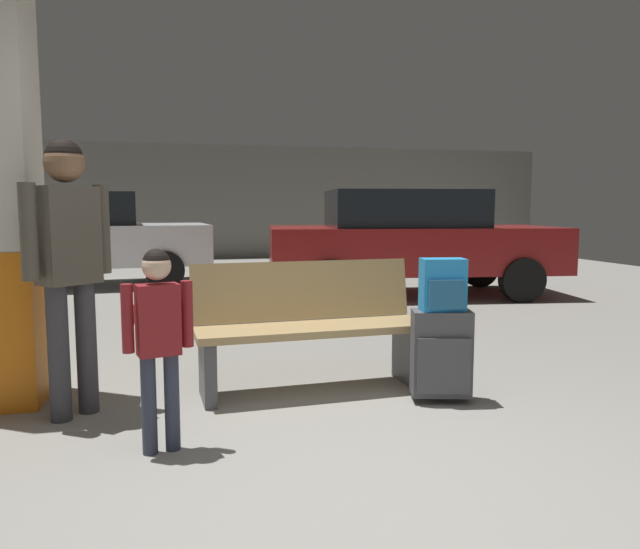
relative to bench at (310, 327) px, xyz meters
name	(u,v)px	position (x,y,z in m)	size (l,w,h in m)	color
ground_plane	(247,331)	(-0.17, 2.32, -0.49)	(18.00, 18.00, 0.10)	gray
garage_back_wall	(204,202)	(-0.17, 11.18, 0.96)	(18.00, 0.12, 2.80)	slate
bench	(310,327)	(0.00, 0.00, 0.00)	(1.63, 0.61, 0.89)	tan
suitcase	(441,354)	(0.77, -0.48, -0.12)	(0.42, 0.31, 0.60)	#4C4C51
backpack_bright	(443,285)	(0.77, -0.49, 0.33)	(0.30, 0.23, 0.34)	#268CD8
child	(158,328)	(-1.00, -0.91, 0.21)	(0.35, 0.20, 1.07)	#33384C
adult	(68,248)	(-1.52, -0.23, 0.59)	(0.45, 0.41, 1.67)	#38383D
parked_car_near	(410,240)	(2.40, 4.10, 0.36)	(4.29, 2.23, 1.51)	maroon
parked_car_far	(75,236)	(-2.46, 6.26, 0.36)	(4.22, 2.04, 1.51)	silver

